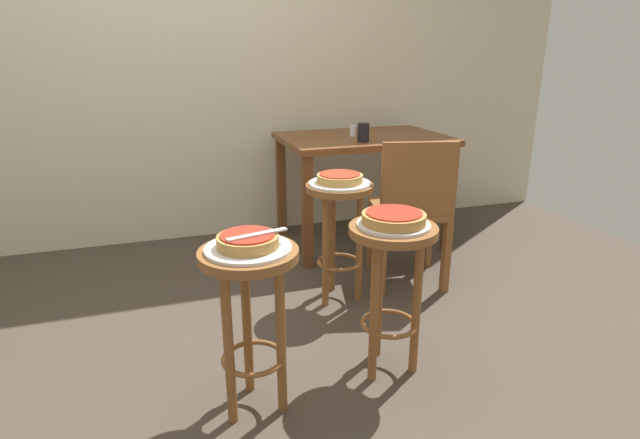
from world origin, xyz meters
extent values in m
plane|color=#42382D|center=(0.00, 0.00, 0.00)|extent=(6.00, 6.00, 0.00)
cube|color=beige|center=(0.00, 1.65, 1.50)|extent=(6.00, 0.10, 3.00)
cylinder|color=brown|center=(0.12, -0.40, 0.63)|extent=(0.35, 0.35, 0.03)
cylinder|color=brown|center=(0.12, -0.30, 0.30)|extent=(0.04, 0.04, 0.61)
cylinder|color=brown|center=(0.02, -0.46, 0.30)|extent=(0.04, 0.04, 0.61)
cylinder|color=brown|center=(0.21, -0.46, 0.30)|extent=(0.04, 0.04, 0.61)
torus|color=brown|center=(0.12, -0.40, 0.21)|extent=(0.24, 0.24, 0.02)
cylinder|color=silver|center=(0.12, -0.40, 0.65)|extent=(0.30, 0.30, 0.01)
cylinder|color=#B78442|center=(0.12, -0.40, 0.68)|extent=(0.21, 0.21, 0.04)
cylinder|color=red|center=(0.12, -0.40, 0.70)|extent=(0.19, 0.19, 0.01)
cylinder|color=brown|center=(0.70, -0.33, 0.63)|extent=(0.35, 0.35, 0.03)
cylinder|color=brown|center=(0.70, -0.23, 0.30)|extent=(0.04, 0.04, 0.61)
cylinder|color=brown|center=(0.61, -0.39, 0.30)|extent=(0.04, 0.04, 0.61)
cylinder|color=brown|center=(0.79, -0.39, 0.30)|extent=(0.04, 0.04, 0.61)
torus|color=brown|center=(0.70, -0.33, 0.21)|extent=(0.24, 0.24, 0.02)
cylinder|color=silver|center=(0.70, -0.33, 0.65)|extent=(0.29, 0.29, 0.01)
cylinder|color=#B78442|center=(0.70, -0.33, 0.68)|extent=(0.25, 0.25, 0.04)
cylinder|color=red|center=(0.70, -0.33, 0.70)|extent=(0.22, 0.22, 0.01)
cylinder|color=brown|center=(0.73, 0.34, 0.63)|extent=(0.35, 0.35, 0.03)
cylinder|color=brown|center=(0.73, 0.45, 0.30)|extent=(0.04, 0.04, 0.61)
cylinder|color=brown|center=(0.63, 0.29, 0.30)|extent=(0.04, 0.04, 0.61)
cylinder|color=brown|center=(0.82, 0.29, 0.30)|extent=(0.04, 0.04, 0.61)
torus|color=brown|center=(0.73, 0.34, 0.21)|extent=(0.24, 0.24, 0.02)
cylinder|color=white|center=(0.73, 0.34, 0.65)|extent=(0.32, 0.32, 0.01)
cylinder|color=tan|center=(0.73, 0.34, 0.68)|extent=(0.24, 0.24, 0.04)
cylinder|color=#B23823|center=(0.73, 0.34, 0.70)|extent=(0.21, 0.21, 0.01)
cube|color=brown|center=(1.19, 1.13, 0.73)|extent=(1.09, 0.75, 0.04)
cube|color=brown|center=(0.69, 0.80, 0.36)|extent=(0.06, 0.06, 0.71)
cube|color=brown|center=(1.68, 0.80, 0.36)|extent=(0.06, 0.06, 0.71)
cube|color=brown|center=(0.69, 1.45, 0.36)|extent=(0.06, 0.06, 0.71)
cube|color=brown|center=(1.68, 1.45, 0.36)|extent=(0.06, 0.06, 0.71)
cylinder|color=black|center=(1.10, 0.92, 0.81)|extent=(0.07, 0.07, 0.12)
cylinder|color=white|center=(1.12, 1.15, 0.79)|extent=(0.04, 0.04, 0.07)
cube|color=brown|center=(1.19, 0.45, 0.43)|extent=(0.49, 0.49, 0.04)
cube|color=brown|center=(1.15, 0.28, 0.65)|extent=(0.40, 0.13, 0.40)
cube|color=brown|center=(1.41, 0.58, 0.21)|extent=(0.04, 0.04, 0.42)
cube|color=brown|center=(1.06, 0.67, 0.21)|extent=(0.04, 0.04, 0.42)
cube|color=brown|center=(1.32, 0.24, 0.21)|extent=(0.04, 0.04, 0.42)
cube|color=brown|center=(0.97, 0.32, 0.21)|extent=(0.04, 0.04, 0.42)
cube|color=silver|center=(0.15, -0.42, 0.70)|extent=(0.22, 0.08, 0.01)
camera|label=1|loc=(-0.16, -2.03, 1.29)|focal=28.63mm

